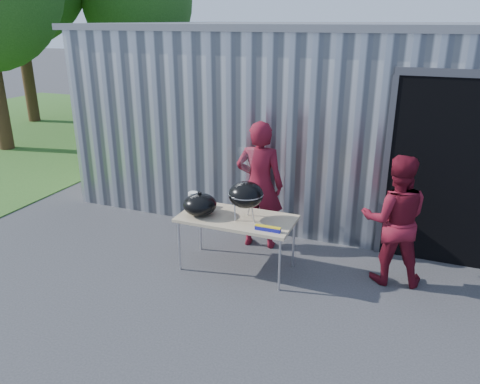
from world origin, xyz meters
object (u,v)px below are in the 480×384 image
at_px(folding_table, 237,220).
at_px(person_bystander, 394,220).
at_px(kettle_grill, 246,189).
at_px(person_cook, 260,185).

xyz_separation_m(folding_table, person_bystander, (1.92, 0.46, 0.12)).
bearing_deg(kettle_grill, folding_table, 169.71).
height_order(kettle_grill, person_cook, person_cook).
bearing_deg(folding_table, person_cook, 87.44).
xyz_separation_m(kettle_grill, person_bystander, (1.78, 0.48, -0.33)).
xyz_separation_m(person_cook, person_bystander, (1.88, -0.32, -0.10)).
bearing_deg(person_cook, kettle_grill, 89.69).
distance_m(folding_table, person_bystander, 1.98).
relative_size(folding_table, person_cook, 0.80).
bearing_deg(person_cook, folding_table, 80.04).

